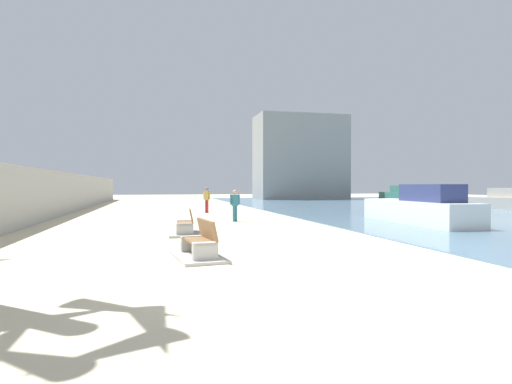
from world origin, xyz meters
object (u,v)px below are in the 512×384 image
at_px(bench_near, 199,249).
at_px(bench_far, 186,228).
at_px(boat_nearest, 500,201).
at_px(boat_distant, 398,195).
at_px(person_walking, 235,203).
at_px(boat_far_right, 419,208).
at_px(person_standing, 207,198).

xyz_separation_m(bench_near, bench_far, (0.02, 5.20, 0.00)).
bearing_deg(boat_nearest, bench_near, -146.16).
height_order(bench_near, boat_distant, boat_distant).
distance_m(person_walking, boat_far_right, 8.96).
bearing_deg(person_standing, bench_far, -100.35).
distance_m(boat_distant, boat_nearest, 18.49).
height_order(bench_near, person_walking, person_walking).
relative_size(bench_near, bench_far, 1.03).
relative_size(bench_far, person_standing, 1.25).
relative_size(bench_far, boat_far_right, 0.29).
bearing_deg(person_standing, boat_far_right, -49.32).
height_order(bench_far, person_walking, person_walking).
height_order(boat_far_right, boat_distant, boat_far_right).
distance_m(boat_far_right, boat_nearest, 17.14).
bearing_deg(boat_distant, boat_nearest, -98.20).
distance_m(bench_near, person_standing, 17.54).
distance_m(bench_far, boat_far_right, 11.29).
height_order(bench_near, boat_far_right, boat_far_right).
height_order(person_standing, boat_far_right, boat_far_right).
height_order(person_standing, boat_nearest, person_standing).
xyz_separation_m(bench_far, boat_nearest, (25.15, 11.67, 0.41)).
distance_m(bench_near, person_walking, 10.78).
bearing_deg(person_walking, person_standing, 94.94).
bearing_deg(boat_nearest, boat_distant, 81.80).
bearing_deg(bench_far, boat_distant, 47.17).
bearing_deg(bench_far, person_walking, 61.30).
xyz_separation_m(boat_far_right, boat_distant, (16.65, 28.16, -0.03)).
distance_m(person_walking, person_standing, 7.04).
xyz_separation_m(boat_distant, boat_nearest, (-2.64, -18.30, -0.07)).
relative_size(person_walking, person_standing, 0.93).
height_order(bench_near, bench_far, same).
relative_size(person_walking, boat_far_right, 0.21).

